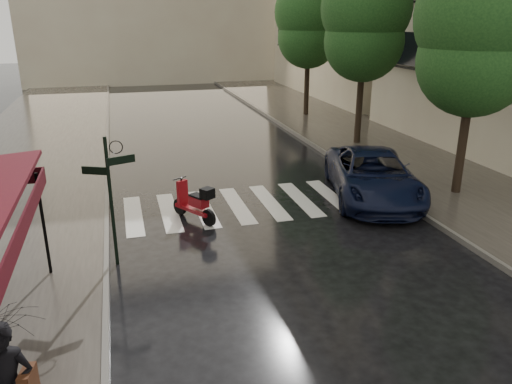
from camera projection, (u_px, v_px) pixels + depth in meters
name	position (u px, v px, depth m)	size (l,w,h in m)	color
ground	(185.00, 328.00, 9.47)	(120.00, 120.00, 0.00)	black
sidewalk_near	(25.00, 167.00, 19.20)	(6.00, 60.00, 0.12)	#38332D
sidewalk_far	(371.00, 142.00, 22.92)	(5.50, 60.00, 0.12)	#38332D
curb_near	(107.00, 161.00, 19.96)	(0.12, 60.00, 0.16)	#595651
curb_far	(315.00, 146.00, 22.21)	(0.12, 60.00, 0.16)	#595651
crosswalk	(253.00, 204.00, 15.66)	(7.85, 3.20, 0.01)	silver
signpost	(110.00, 191.00, 11.27)	(1.17, 0.29, 3.10)	black
tree_near	(479.00, 25.00, 14.64)	(3.80, 3.80, 7.99)	black
tree_mid	(366.00, 15.00, 20.88)	(3.80, 3.80, 8.34)	black
tree_far	(309.00, 17.00, 27.32)	(3.80, 3.80, 8.16)	black
scooter	(195.00, 203.00, 14.21)	(1.05, 1.55, 1.16)	black
parked_car	(373.00, 175.00, 15.96)	(2.50, 5.42, 1.51)	black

